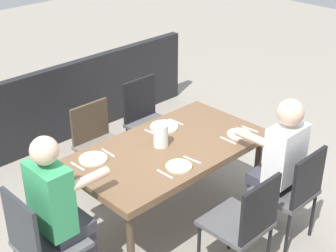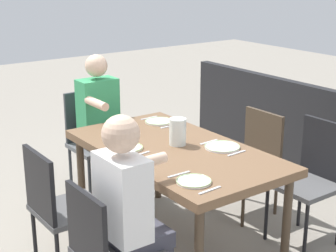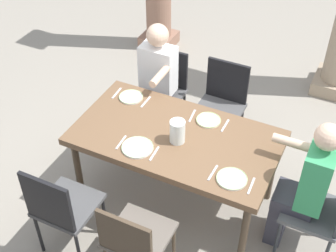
{
  "view_description": "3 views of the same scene",
  "coord_description": "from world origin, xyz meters",
  "px_view_note": "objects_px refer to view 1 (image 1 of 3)",
  "views": [
    {
      "loc": [
        2.53,
        2.59,
        2.84
      ],
      "look_at": [
        -0.07,
        -0.08,
        0.91
      ],
      "focal_mm": 53.53,
      "sensor_mm": 36.0,
      "label": 1
    },
    {
      "loc": [
        -2.9,
        2.15,
        2.06
      ],
      "look_at": [
        0.14,
        -0.04,
        0.89
      ],
      "focal_mm": 56.75,
      "sensor_mm": 36.0,
      "label": 2
    },
    {
      "loc": [
        1.2,
        -2.61,
        3.32
      ],
      "look_at": [
        -0.06,
        -0.02,
        0.87
      ],
      "focal_mm": 50.23,
      "sensor_mm": 36.0,
      "label": 3
    }
  ],
  "objects_px": {
    "chair_head_east": "(40,240)",
    "plate_0": "(239,134)",
    "chair_mid_north": "(245,221)",
    "plate_3": "(93,159)",
    "water_pitcher": "(161,136)",
    "diner_woman_green": "(61,210)",
    "plate_1": "(164,127)",
    "dining_table": "(169,154)",
    "plate_2": "(179,166)",
    "chair_mid_south": "(99,141)",
    "chair_west_south": "(147,117)",
    "chair_west_north": "(293,189)",
    "diner_man_white": "(277,163)"
  },
  "relations": [
    {
      "from": "dining_table",
      "to": "chair_head_east",
      "type": "relative_size",
      "value": 1.8
    },
    {
      "from": "water_pitcher",
      "to": "chair_mid_south",
      "type": "bearing_deg",
      "value": -86.88
    },
    {
      "from": "dining_table",
      "to": "plate_3",
      "type": "bearing_deg",
      "value": -24.85
    },
    {
      "from": "chair_mid_north",
      "to": "plate_2",
      "type": "relative_size",
      "value": 4.37
    },
    {
      "from": "diner_man_white",
      "to": "plate_2",
      "type": "height_order",
      "value": "diner_man_white"
    },
    {
      "from": "chair_head_east",
      "to": "water_pitcher",
      "type": "xyz_separation_m",
      "value": [
        -1.23,
        -0.06,
        0.34
      ]
    },
    {
      "from": "chair_west_north",
      "to": "diner_man_white",
      "type": "relative_size",
      "value": 0.7
    },
    {
      "from": "plate_3",
      "to": "diner_man_white",
      "type": "bearing_deg",
      "value": 139.23
    },
    {
      "from": "water_pitcher",
      "to": "diner_woman_green",
      "type": "bearing_deg",
      "value": 3.33
    },
    {
      "from": "diner_woman_green",
      "to": "water_pitcher",
      "type": "bearing_deg",
      "value": -176.67
    },
    {
      "from": "chair_west_north",
      "to": "diner_woman_green",
      "type": "height_order",
      "value": "diner_woman_green"
    },
    {
      "from": "diner_woman_green",
      "to": "diner_man_white",
      "type": "relative_size",
      "value": 1.02
    },
    {
      "from": "plate_3",
      "to": "water_pitcher",
      "type": "distance_m",
      "value": 0.59
    },
    {
      "from": "diner_man_white",
      "to": "water_pitcher",
      "type": "xyz_separation_m",
      "value": [
        0.59,
        -0.76,
        0.18
      ]
    },
    {
      "from": "chair_mid_north",
      "to": "plate_3",
      "type": "bearing_deg",
      "value": -66.61
    },
    {
      "from": "dining_table",
      "to": "chair_head_east",
      "type": "distance_m",
      "value": 1.28
    },
    {
      "from": "chair_west_north",
      "to": "chair_west_south",
      "type": "distance_m",
      "value": 1.76
    },
    {
      "from": "dining_table",
      "to": "diner_woman_green",
      "type": "xyz_separation_m",
      "value": [
        1.07,
        0.0,
        -0.02
      ]
    },
    {
      "from": "chair_mid_south",
      "to": "plate_0",
      "type": "xyz_separation_m",
      "value": [
        -0.66,
        1.16,
        0.27
      ]
    },
    {
      "from": "chair_mid_south",
      "to": "chair_west_north",
      "type": "bearing_deg",
      "value": 109.89
    },
    {
      "from": "chair_west_north",
      "to": "chair_mid_south",
      "type": "height_order",
      "value": "chair_west_north"
    },
    {
      "from": "water_pitcher",
      "to": "chair_head_east",
      "type": "bearing_deg",
      "value": 2.67
    },
    {
      "from": "dining_table",
      "to": "diner_man_white",
      "type": "relative_size",
      "value": 1.31
    },
    {
      "from": "plate_3",
      "to": "chair_mid_south",
      "type": "bearing_deg",
      "value": -129.28
    },
    {
      "from": "chair_head_east",
      "to": "plate_2",
      "type": "relative_size",
      "value": 4.4
    },
    {
      "from": "chair_mid_north",
      "to": "plate_0",
      "type": "bearing_deg",
      "value": -137.96
    },
    {
      "from": "chair_west_south",
      "to": "diner_woman_green",
      "type": "xyz_separation_m",
      "value": [
        1.63,
        0.89,
        0.15
      ]
    },
    {
      "from": "chair_west_south",
      "to": "diner_woman_green",
      "type": "bearing_deg",
      "value": 28.56
    },
    {
      "from": "chair_west_south",
      "to": "water_pitcher",
      "type": "xyz_separation_m",
      "value": [
        0.59,
        0.83,
        0.32
      ]
    },
    {
      "from": "dining_table",
      "to": "diner_woman_green",
      "type": "relative_size",
      "value": 1.29
    },
    {
      "from": "plate_1",
      "to": "chair_west_south",
      "type": "bearing_deg",
      "value": -119.5
    },
    {
      "from": "diner_woman_green",
      "to": "plate_0",
      "type": "distance_m",
      "value": 1.68
    },
    {
      "from": "chair_mid_north",
      "to": "diner_woman_green",
      "type": "relative_size",
      "value": 0.71
    },
    {
      "from": "chair_mid_north",
      "to": "plate_3",
      "type": "xyz_separation_m",
      "value": [
        0.5,
        -1.15,
        0.24
      ]
    },
    {
      "from": "water_pitcher",
      "to": "chair_mid_north",
      "type": "bearing_deg",
      "value": 87.28
    },
    {
      "from": "chair_mid_north",
      "to": "plate_0",
      "type": "xyz_separation_m",
      "value": [
        -0.66,
        -0.6,
        0.24
      ]
    },
    {
      "from": "plate_0",
      "to": "plate_1",
      "type": "distance_m",
      "value": 0.67
    },
    {
      "from": "chair_west_south",
      "to": "chair_mid_north",
      "type": "bearing_deg",
      "value": 70.19
    },
    {
      "from": "chair_mid_north",
      "to": "plate_2",
      "type": "height_order",
      "value": "chair_mid_north"
    },
    {
      "from": "chair_mid_south",
      "to": "plate_2",
      "type": "bearing_deg",
      "value": 85.69
    },
    {
      "from": "chair_west_north",
      "to": "plate_0",
      "type": "distance_m",
      "value": 0.65
    },
    {
      "from": "chair_head_east",
      "to": "plate_0",
      "type": "height_order",
      "value": "chair_head_east"
    },
    {
      "from": "dining_table",
      "to": "plate_3",
      "type": "relative_size",
      "value": 7.23
    },
    {
      "from": "chair_head_east",
      "to": "diner_woman_green",
      "type": "bearing_deg",
      "value": 179.1
    },
    {
      "from": "chair_mid_south",
      "to": "diner_woman_green",
      "type": "bearing_deg",
      "value": 41.54
    },
    {
      "from": "chair_mid_south",
      "to": "plate_2",
      "type": "distance_m",
      "value": 1.2
    },
    {
      "from": "chair_mid_north",
      "to": "plate_3",
      "type": "relative_size",
      "value": 3.98
    },
    {
      "from": "chair_mid_north",
      "to": "water_pitcher",
      "type": "relative_size",
      "value": 4.67
    },
    {
      "from": "chair_head_east",
      "to": "plate_0",
      "type": "distance_m",
      "value": 1.88
    },
    {
      "from": "diner_woman_green",
      "to": "chair_mid_south",
      "type": "bearing_deg",
      "value": -138.46
    }
  ]
}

